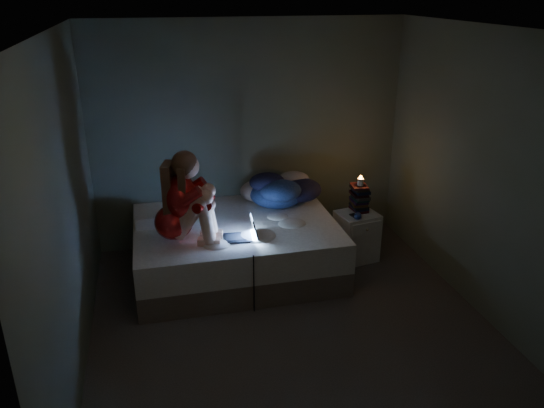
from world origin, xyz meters
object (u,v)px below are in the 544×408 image
object	(u,v)px
bed	(236,247)
candle	(361,180)
woman	(172,197)
nightstand	(356,236)
laptop	(240,228)
phone	(354,216)

from	to	relation	value
bed	candle	world-z (taller)	candle
woman	candle	xyz separation A→B (m)	(2.06, 0.33, -0.12)
woman	nightstand	world-z (taller)	woman
laptop	nightstand	bearing A→B (deg)	19.37
woman	laptop	xyz separation A→B (m)	(0.63, -0.11, -0.34)
bed	candle	xyz separation A→B (m)	(1.42, 0.06, 0.63)
candle	phone	world-z (taller)	candle
phone	nightstand	bearing A→B (deg)	39.24
laptop	phone	size ratio (longest dim) A/B	2.43
candle	laptop	bearing A→B (deg)	-162.71
bed	phone	distance (m)	1.33
nightstand	phone	bearing A→B (deg)	-148.71
bed	laptop	bearing A→B (deg)	-92.75
woman	bed	bearing A→B (deg)	37.67
laptop	phone	world-z (taller)	laptop
nightstand	phone	distance (m)	0.30
phone	candle	bearing A→B (deg)	49.04
woman	candle	distance (m)	2.09
candle	woman	bearing A→B (deg)	-170.83
bed	phone	size ratio (longest dim) A/B	15.03
nightstand	woman	bearing A→B (deg)	176.92
candle	phone	xyz separation A→B (m)	(-0.12, -0.15, -0.35)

